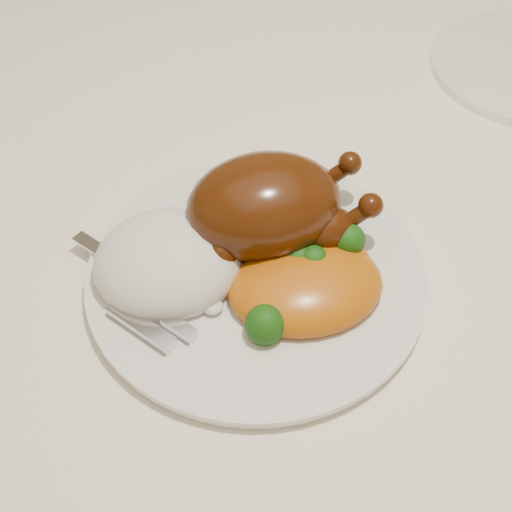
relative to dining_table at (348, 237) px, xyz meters
name	(u,v)px	position (x,y,z in m)	size (l,w,h in m)	color
floor	(313,485)	(0.00, 0.00, -0.67)	(4.00, 4.00, 0.00)	brown
dining_table	(348,237)	(0.00, 0.00, 0.00)	(1.60, 0.90, 0.76)	brown
tablecloth	(355,190)	(0.00, 0.00, 0.07)	(1.73, 1.03, 0.18)	white
dinner_plate	(256,276)	(-0.15, -0.10, 0.11)	(0.30, 0.30, 0.01)	white
roast_chicken	(269,206)	(-0.13, -0.07, 0.16)	(0.18, 0.12, 0.09)	#471E07
rice_mound	(169,263)	(-0.22, -0.08, 0.13)	(0.15, 0.14, 0.07)	white
mac_and_cheese	(308,282)	(-0.12, -0.14, 0.13)	(0.15, 0.12, 0.05)	#BF5B0C
cutlery	(143,300)	(-0.26, -0.10, 0.12)	(0.08, 0.16, 0.01)	silver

